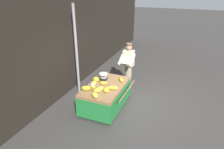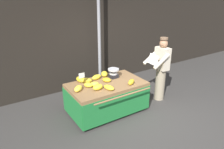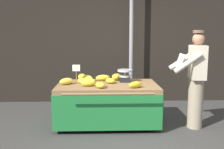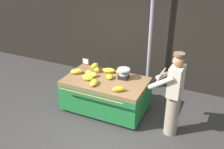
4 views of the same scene
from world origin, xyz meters
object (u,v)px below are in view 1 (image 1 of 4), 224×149
(banana_bunch_6, at_px, (97,90))
(banana_bunch_10, at_px, (95,95))
(banana_bunch_5, at_px, (96,79))
(banana_bunch_9, at_px, (86,88))
(banana_bunch_0, at_px, (104,83))
(banana_bunch_7, at_px, (113,88))
(vendor_person, at_px, (128,66))
(banana_bunch_1, at_px, (121,80))
(banana_bunch_2, at_px, (91,87))
(banana_bunch_8, at_px, (101,88))
(street_pole, at_px, (76,51))
(banana_bunch_3, at_px, (107,90))
(weighing_scale, at_px, (104,77))
(price_sign, at_px, (93,85))
(banana_cart, at_px, (106,91))
(banana_bunch_4, at_px, (94,83))

(banana_bunch_6, xyz_separation_m, banana_bunch_10, (-0.29, -0.06, 0.01))
(banana_bunch_5, xyz_separation_m, banana_bunch_9, (-0.67, -0.01, 0.00))
(banana_bunch_0, height_order, banana_bunch_7, banana_bunch_7)
(banana_bunch_7, xyz_separation_m, vendor_person, (1.66, 0.08, 0.08))
(banana_bunch_1, bearing_deg, banana_bunch_2, 143.19)
(banana_bunch_1, relative_size, banana_bunch_8, 1.32)
(street_pole, bearing_deg, banana_bunch_3, -121.06)
(banana_bunch_7, relative_size, banana_bunch_9, 0.99)
(street_pole, xyz_separation_m, weighing_scale, (-0.23, -1.10, -0.67))
(banana_bunch_2, bearing_deg, price_sign, -141.75)
(banana_bunch_10, bearing_deg, vendor_person, -5.67)
(banana_cart, distance_m, banana_bunch_7, 0.41)
(banana_bunch_2, bearing_deg, street_pole, 47.42)
(banana_bunch_8, distance_m, banana_bunch_9, 0.42)
(banana_bunch_1, relative_size, banana_bunch_5, 1.12)
(banana_bunch_4, bearing_deg, vendor_person, -19.81)
(street_pole, height_order, banana_bunch_0, street_pole)
(banana_bunch_1, bearing_deg, banana_bunch_8, 155.01)
(price_sign, distance_m, banana_bunch_6, 0.25)
(street_pole, xyz_separation_m, banana_bunch_7, (-0.69, -1.63, -0.74))
(banana_bunch_9, bearing_deg, banana_bunch_5, 0.49)
(street_pole, bearing_deg, banana_bunch_6, -128.76)
(price_sign, distance_m, banana_bunch_3, 0.44)
(weighing_scale, bearing_deg, banana_bunch_9, 166.93)
(banana_bunch_5, xyz_separation_m, banana_bunch_8, (-0.50, -0.40, -0.01))
(banana_bunch_5, distance_m, banana_bunch_8, 0.64)
(banana_bunch_10, bearing_deg, banana_bunch_6, 12.53)
(banana_bunch_6, height_order, vendor_person, vendor_person)
(street_pole, distance_m, banana_bunch_3, 1.90)
(banana_bunch_6, distance_m, banana_bunch_9, 0.35)
(banana_bunch_1, height_order, banana_bunch_4, banana_bunch_4)
(banana_cart, bearing_deg, street_pole, 66.81)
(banana_bunch_3, distance_m, banana_bunch_10, 0.43)
(banana_bunch_5, relative_size, banana_bunch_8, 1.18)
(weighing_scale, height_order, vendor_person, vendor_person)
(street_pole, xyz_separation_m, banana_bunch_5, (-0.38, -0.91, -0.73))
(banana_bunch_3, bearing_deg, banana_cart, 28.23)
(banana_bunch_5, bearing_deg, banana_bunch_4, -166.38)
(banana_bunch_5, distance_m, banana_bunch_10, 1.02)
(banana_bunch_2, relative_size, banana_bunch_5, 1.10)
(banana_bunch_3, xyz_separation_m, banana_bunch_6, (-0.11, 0.24, -0.01))
(banana_bunch_5, relative_size, banana_bunch_7, 0.83)
(weighing_scale, relative_size, price_sign, 0.82)
(weighing_scale, xyz_separation_m, banana_bunch_2, (-0.72, 0.07, -0.06))
(banana_bunch_1, xyz_separation_m, banana_bunch_4, (-0.55, 0.70, 0.00))
(price_sign, xyz_separation_m, banana_bunch_4, (0.49, 0.21, -0.19))
(banana_bunch_4, relative_size, banana_bunch_10, 1.03)
(banana_bunch_9, bearing_deg, price_sign, -108.06)
(banana_bunch_0, relative_size, banana_bunch_1, 0.83)
(weighing_scale, bearing_deg, price_sign, -175.09)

